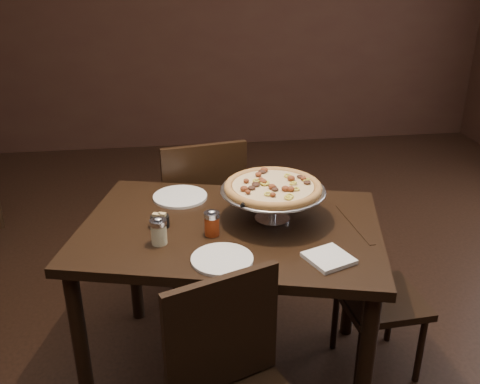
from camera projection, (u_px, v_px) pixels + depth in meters
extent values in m
cube|color=black|center=(252.00, 375.00, 2.64)|extent=(6.00, 7.00, 0.02)
cube|color=black|center=(197.00, 9.00, 5.24)|extent=(6.00, 0.02, 2.80)
cube|color=black|center=(230.00, 230.00, 2.34)|extent=(1.48, 1.17, 0.04)
cylinder|color=black|center=(81.00, 349.00, 2.24)|extent=(0.06, 0.06, 0.77)
cylinder|color=black|center=(365.00, 373.00, 2.11)|extent=(0.06, 0.06, 0.77)
cylinder|color=black|center=(134.00, 258.00, 2.90)|extent=(0.06, 0.06, 0.77)
cylinder|color=black|center=(352.00, 272.00, 2.78)|extent=(0.06, 0.06, 0.77)
cylinder|color=#B5B6BD|center=(272.00, 218.00, 2.38)|extent=(0.16, 0.16, 0.01)
cylinder|color=#B5B6BD|center=(272.00, 205.00, 2.36)|extent=(0.03, 0.03, 0.12)
cylinder|color=#B5B6BD|center=(273.00, 192.00, 2.33)|extent=(0.11, 0.11, 0.01)
cylinder|color=gray|center=(273.00, 190.00, 2.33)|extent=(0.45, 0.45, 0.01)
torus|color=gray|center=(273.00, 190.00, 2.33)|extent=(0.46, 0.46, 0.01)
cylinder|color=#97602D|center=(273.00, 188.00, 2.32)|extent=(0.42, 0.42, 0.01)
torus|color=#97602D|center=(273.00, 187.00, 2.32)|extent=(0.43, 0.43, 0.04)
cylinder|color=tan|center=(273.00, 186.00, 2.32)|extent=(0.36, 0.36, 0.01)
cylinder|color=beige|center=(159.00, 234.00, 2.17)|extent=(0.06, 0.06, 0.09)
cylinder|color=#B5B6BD|center=(158.00, 222.00, 2.15)|extent=(0.07, 0.07, 0.02)
ellipsoid|color=#B5B6BD|center=(158.00, 219.00, 2.14)|extent=(0.04, 0.04, 0.01)
cylinder|color=maroon|center=(212.00, 226.00, 2.24)|extent=(0.06, 0.06, 0.08)
cylinder|color=#B5B6BD|center=(212.00, 215.00, 2.22)|extent=(0.07, 0.07, 0.02)
ellipsoid|color=#B5B6BD|center=(212.00, 211.00, 2.21)|extent=(0.04, 0.04, 0.01)
cylinder|color=black|center=(160.00, 221.00, 2.31)|extent=(0.08, 0.08, 0.05)
cube|color=tan|center=(157.00, 219.00, 2.31)|extent=(0.04, 0.03, 0.05)
cube|color=tan|center=(162.00, 219.00, 2.31)|extent=(0.04, 0.03, 0.05)
cube|color=silver|center=(329.00, 258.00, 2.07)|extent=(0.21, 0.21, 0.02)
cylinder|color=white|center=(180.00, 197.00, 2.59)|extent=(0.26, 0.26, 0.01)
cylinder|color=white|center=(222.00, 259.00, 2.06)|extent=(0.24, 0.24, 0.01)
cone|color=#B5B6BD|center=(246.00, 201.00, 2.21)|extent=(0.15, 0.15, 0.00)
cylinder|color=black|center=(246.00, 200.00, 2.21)|extent=(0.06, 0.12, 0.02)
cube|color=black|center=(197.00, 216.00, 3.17)|extent=(0.53, 0.53, 0.04)
cube|color=black|center=(205.00, 187.00, 2.87)|extent=(0.46, 0.11, 0.48)
cylinder|color=black|center=(220.00, 234.00, 3.48)|extent=(0.04, 0.04, 0.45)
cylinder|color=black|center=(163.00, 243.00, 3.38)|extent=(0.04, 0.04, 0.45)
cylinder|color=black|center=(237.00, 263.00, 3.16)|extent=(0.04, 0.04, 0.45)
cylinder|color=black|center=(175.00, 273.00, 3.05)|extent=(0.04, 0.04, 0.45)
cube|color=black|center=(222.00, 333.00, 1.85)|extent=(0.41, 0.18, 0.45)
cube|color=black|center=(380.00, 299.00, 2.55)|extent=(0.40, 0.40, 0.04)
cube|color=black|center=(351.00, 263.00, 2.42)|extent=(0.05, 0.38, 0.40)
cylinder|color=black|center=(420.00, 350.00, 2.52)|extent=(0.03, 0.03, 0.37)
cylinder|color=black|center=(391.00, 311.00, 2.80)|extent=(0.03, 0.03, 0.37)
cylinder|color=black|center=(359.00, 359.00, 2.46)|extent=(0.03, 0.03, 0.37)
cylinder|color=black|center=(335.00, 318.00, 2.74)|extent=(0.03, 0.03, 0.37)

